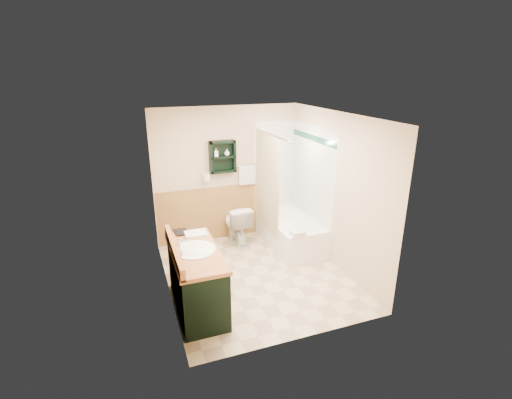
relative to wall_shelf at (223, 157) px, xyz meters
The scene contains 25 objects.
floor 2.09m from the wall_shelf, 85.93° to the right, with size 3.00×3.00×0.00m, color beige.
back_wall 0.38m from the wall_shelf, 48.99° to the left, with size 2.60×0.04×2.40m, color beige.
left_wall 1.89m from the wall_shelf, 130.97° to the right, with size 0.04×3.00×2.40m, color beige.
right_wall 2.03m from the wall_shelf, 44.70° to the right, with size 0.04×3.00×2.40m, color beige.
ceiling 1.66m from the wall_shelf, 85.93° to the right, with size 2.60×3.00×0.04m, color white.
wainscot_left 2.12m from the wall_shelf, 130.14° to the right, with size 2.98×2.98×1.00m, color #AF7E46, non-canonical shape.
wainscot_back 1.06m from the wall_shelf, 38.66° to the left, with size 2.58×2.58×1.00m, color #AF7E46, non-canonical shape.
mirror_frame 2.28m from the wall_shelf, 120.90° to the right, with size 1.30×1.30×1.00m, color #946030, non-canonical shape.
mirror_glass 2.28m from the wall_shelf, 120.79° to the right, with size 1.20×1.20×0.90m, color white, non-canonical shape.
tile_right 1.61m from the wall_shelf, 25.39° to the right, with size 1.50×1.50×2.10m, color white, non-canonical shape.
tile_back 1.23m from the wall_shelf, ahead, with size 0.95×0.95×2.10m, color white, non-canonical shape.
tile_accent 1.56m from the wall_shelf, 25.55° to the right, with size 1.50×1.50×0.10m, color #134532, non-canonical shape.
wall_shelf is the anchor object (origin of this frame).
hair_dryer 0.46m from the wall_shelf, behind, with size 0.10×0.24×0.18m, color white, non-canonical shape.
towel_bar 0.49m from the wall_shelf, ahead, with size 0.40×0.06×0.40m, color white, non-canonical shape.
curtain_rod 1.01m from the wall_shelf, 46.11° to the right, with size 0.03×0.03×1.60m, color silver.
shower_curtain 0.89m from the wall_shelf, 37.30° to the right, with size 1.05×1.05×1.70m, color beige, non-canonical shape.
vanity 2.38m from the wall_shelf, 115.29° to the right, with size 0.59×1.31×0.83m, color black.
bathtub 1.77m from the wall_shelf, 31.48° to the right, with size 0.76×1.50×0.51m, color white.
toilet 1.22m from the wall_shelf, 53.01° to the right, with size 0.41×0.73×0.71m, color white.
counter_towel 1.80m from the wall_shelf, 118.71° to the right, with size 0.29×0.23×0.04m, color white.
vanity_book 1.79m from the wall_shelf, 129.07° to the right, with size 0.17×0.02×0.23m, color black.
tub_towel 1.84m from the wall_shelf, 57.47° to the right, with size 0.22×0.18×0.07m, color white.
soap_bottle_a 0.12m from the wall_shelf, behind, with size 0.06×0.14×0.06m, color white.
soap_bottle_b 0.10m from the wall_shelf, ahead, with size 0.09×0.11×0.09m, color white.
Camera 1 is at (-1.70, -4.65, 2.98)m, focal length 26.00 mm.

